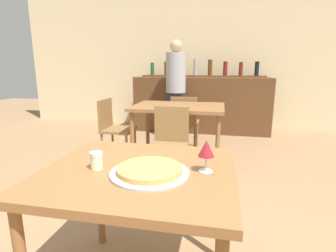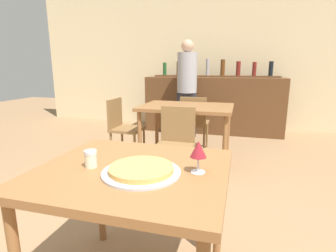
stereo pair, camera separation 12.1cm
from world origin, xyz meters
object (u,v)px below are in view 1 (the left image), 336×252
wine_glass (206,149)px  cheese_shaker (96,160)px  chair_far_side_front (170,140)px  chair_far_side_left (113,125)px  chair_far_side_back (185,120)px  pizza_tray (150,171)px  person_standing (176,86)px

wine_glass → cheese_shaker: bearing=-171.9°
cheese_shaker → wine_glass: (0.54, 0.08, 0.07)m
chair_far_side_front → chair_far_side_left: 1.06m
chair_far_side_back → pizza_tray: chair_far_side_back is taller
cheese_shaker → chair_far_side_back: bearing=88.5°
person_standing → wine_glass: size_ratio=10.71×
chair_far_side_front → chair_far_side_back: (0.00, 1.14, 0.00)m
pizza_tray → wine_glass: 0.29m
chair_far_side_left → person_standing: person_standing is taller
chair_far_side_front → wine_glass: (0.47, -1.45, 0.38)m
chair_far_side_back → pizza_tray: size_ratio=2.19×
chair_far_side_back → wine_glass: (0.47, -2.59, 0.38)m
pizza_tray → person_standing: size_ratio=0.22×
chair_far_side_front → wine_glass: 1.57m
chair_far_side_back → chair_far_side_left: same height
pizza_tray → person_standing: bearing=97.9°
chair_far_side_back → cheese_shaker: (-0.07, -2.66, 0.31)m
chair_far_side_back → wine_glass: bearing=100.3°
chair_far_side_back → wine_glass: wine_glass is taller
chair_far_side_left → chair_far_side_back: bearing=-57.4°
cheese_shaker → person_standing: 3.42m
chair_far_side_front → pizza_tray: size_ratio=2.19×
chair_far_side_front → chair_far_side_left: same height
pizza_tray → chair_far_side_left: bearing=117.7°
pizza_tray → chair_far_side_back: bearing=94.4°
chair_far_side_left → wine_glass: wine_glass is taller
cheese_shaker → person_standing: person_standing is taller
cheese_shaker → chair_far_side_left: bearing=111.5°
chair_far_side_back → pizza_tray: bearing=94.4°
chair_far_side_left → wine_glass: bearing=-146.0°
chair_far_side_back → person_standing: 0.91m
cheese_shaker → wine_glass: size_ratio=0.56×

